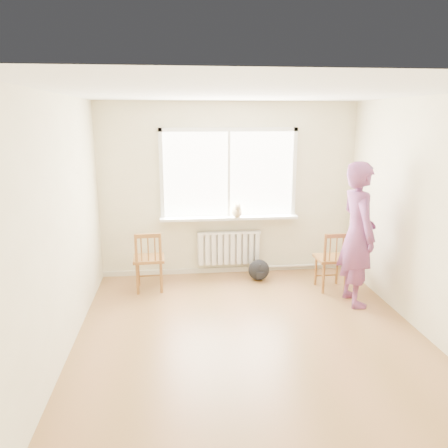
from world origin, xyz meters
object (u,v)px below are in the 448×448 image
object	(u,v)px
chair_left	(149,261)
chair_right	(332,261)
person	(358,234)
cat	(237,211)
backpack	(259,270)

from	to	relation	value
chair_left	chair_right	bearing A→B (deg)	171.74
chair_left	person	xyz separation A→B (m)	(2.78, -0.73, 0.51)
chair_left	person	distance (m)	2.92
person	chair_right	bearing A→B (deg)	16.37
chair_left	cat	bearing A→B (deg)	-163.17
person	cat	size ratio (longest dim) A/B	5.14
chair_left	chair_right	size ratio (longest dim) A/B	1.01
chair_right	person	world-z (taller)	person
chair_right	person	xyz separation A→B (m)	(0.15, -0.46, 0.51)
backpack	person	bearing A→B (deg)	-40.66
person	backpack	distance (m)	1.68
backpack	cat	bearing A→B (deg)	144.09
person	cat	bearing A→B (deg)	48.85
chair_left	cat	size ratio (longest dim) A/B	2.38
chair_left	person	size ratio (longest dim) A/B	0.46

